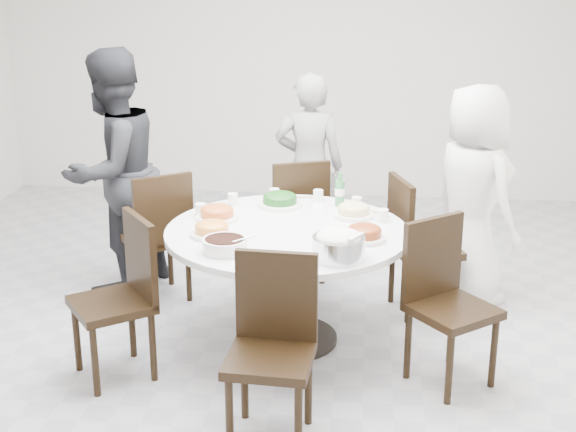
# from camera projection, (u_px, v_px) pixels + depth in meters

# --- Properties ---
(floor) EXTENTS (6.00, 6.00, 0.01)m
(floor) POSITION_uv_depth(u_px,v_px,m) (266.00, 319.00, 5.43)
(floor) COLOR #A1A1A5
(floor) RESTS_ON ground
(wall_back) EXTENTS (6.00, 0.01, 2.80)m
(wall_back) POSITION_uv_depth(u_px,v_px,m) (304.00, 56.00, 7.83)
(wall_back) COLOR silver
(wall_back) RESTS_ON ground
(wall_front) EXTENTS (6.00, 0.01, 2.80)m
(wall_front) POSITION_uv_depth(u_px,v_px,m) (119.00, 329.00, 2.16)
(wall_front) COLOR silver
(wall_front) RESTS_ON ground
(dining_table) EXTENTS (1.50, 1.50, 0.75)m
(dining_table) POSITION_uv_depth(u_px,v_px,m) (287.00, 286.00, 5.02)
(dining_table) COLOR white
(dining_table) RESTS_ON floor
(chair_ne) EXTENTS (0.53, 0.53, 0.95)m
(chair_ne) POSITION_uv_depth(u_px,v_px,m) (425.00, 245.00, 5.43)
(chair_ne) COLOR black
(chair_ne) RESTS_ON floor
(chair_n) EXTENTS (0.54, 0.54, 0.95)m
(chair_n) POSITION_uv_depth(u_px,v_px,m) (294.00, 218.00, 5.99)
(chair_n) COLOR black
(chair_n) RESTS_ON floor
(chair_nw) EXTENTS (0.59, 0.59, 0.95)m
(chair_nw) POSITION_uv_depth(u_px,v_px,m) (155.00, 235.00, 5.63)
(chair_nw) COLOR black
(chair_nw) RESTS_ON floor
(chair_sw) EXTENTS (0.59, 0.59, 0.95)m
(chair_sw) POSITION_uv_depth(u_px,v_px,m) (111.00, 301.00, 4.57)
(chair_sw) COLOR black
(chair_sw) RESTS_ON floor
(chair_s) EXTENTS (0.45, 0.45, 0.95)m
(chair_s) POSITION_uv_depth(u_px,v_px,m) (270.00, 355.00, 3.95)
(chair_s) COLOR black
(chair_s) RESTS_ON floor
(chair_se) EXTENTS (0.59, 0.59, 0.95)m
(chair_se) POSITION_uv_depth(u_px,v_px,m) (453.00, 307.00, 4.49)
(chair_se) COLOR black
(chair_se) RESTS_ON floor
(diner_right) EXTENTS (0.84, 0.90, 1.54)m
(diner_right) POSITION_uv_depth(u_px,v_px,m) (473.00, 196.00, 5.50)
(diner_right) COLOR silver
(diner_right) RESTS_ON floor
(diner_middle) EXTENTS (0.55, 0.37, 1.49)m
(diner_middle) POSITION_uv_depth(u_px,v_px,m) (309.00, 166.00, 6.36)
(diner_middle) COLOR black
(diner_middle) RESTS_ON floor
(diner_left) EXTENTS (0.97, 1.06, 1.75)m
(diner_left) POSITION_uv_depth(u_px,v_px,m) (113.00, 172.00, 5.71)
(diner_left) COLOR black
(diner_left) RESTS_ON floor
(dish_greens) EXTENTS (0.29, 0.29, 0.08)m
(dish_greens) POSITION_uv_depth(u_px,v_px,m) (280.00, 201.00, 5.35)
(dish_greens) COLOR white
(dish_greens) RESTS_ON dining_table
(dish_pale) EXTENTS (0.26, 0.26, 0.07)m
(dish_pale) POSITION_uv_depth(u_px,v_px,m) (353.00, 212.00, 5.13)
(dish_pale) COLOR white
(dish_pale) RESTS_ON dining_table
(dish_orange) EXTENTS (0.27, 0.27, 0.07)m
(dish_orange) POSITION_uv_depth(u_px,v_px,m) (217.00, 214.00, 5.08)
(dish_orange) COLOR white
(dish_orange) RESTS_ON dining_table
(dish_redbrown) EXTENTS (0.26, 0.26, 0.06)m
(dish_redbrown) POSITION_uv_depth(u_px,v_px,m) (364.00, 235.00, 4.72)
(dish_redbrown) COLOR white
(dish_redbrown) RESTS_ON dining_table
(dish_tofu) EXTENTS (0.26, 0.26, 0.07)m
(dish_tofu) POSITION_uv_depth(u_px,v_px,m) (212.00, 231.00, 4.79)
(dish_tofu) COLOR white
(dish_tofu) RESTS_ON dining_table
(rice_bowl) EXTENTS (0.29, 0.29, 0.13)m
(rice_bowl) POSITION_uv_depth(u_px,v_px,m) (339.00, 248.00, 4.42)
(rice_bowl) COLOR silver
(rice_bowl) RESTS_ON dining_table
(soup_bowl) EXTENTS (0.26, 0.26, 0.08)m
(soup_bowl) POSITION_uv_depth(u_px,v_px,m) (225.00, 245.00, 4.53)
(soup_bowl) COLOR white
(soup_bowl) RESTS_ON dining_table
(beverage_bottle) EXTENTS (0.07, 0.07, 0.23)m
(beverage_bottle) POSITION_uv_depth(u_px,v_px,m) (340.00, 189.00, 5.33)
(beverage_bottle) COLOR #317A3F
(beverage_bottle) RESTS_ON dining_table
(tea_cups) EXTENTS (0.07, 0.07, 0.08)m
(tea_cups) POSITION_uv_depth(u_px,v_px,m) (295.00, 194.00, 5.48)
(tea_cups) COLOR white
(tea_cups) RESTS_ON dining_table
(chopsticks) EXTENTS (0.24, 0.04, 0.01)m
(chopsticks) POSITION_uv_depth(u_px,v_px,m) (300.00, 199.00, 5.49)
(chopsticks) COLOR tan
(chopsticks) RESTS_ON dining_table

